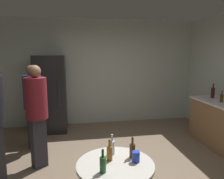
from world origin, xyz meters
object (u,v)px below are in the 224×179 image
object	(u,v)px
refrigerator	(51,94)
beer_bottle_clear	(112,147)
wine_bottle_on_counter	(213,92)
beer_bottle_brown	(132,150)
beer_bottle_green	(103,164)
foreground_table	(115,173)
plastic_cup_blue	(136,157)
beer_bottle_amber	(110,153)
person_in_maroon_shirt	(37,109)
person_in_navy_shirt	(33,101)
beer_bottle_on_counter	(222,98)

from	to	relation	value
refrigerator	beer_bottle_clear	size ratio (longest dim) A/B	7.83
wine_bottle_on_counter	beer_bottle_brown	bearing A→B (deg)	-139.90
beer_bottle_green	foreground_table	bearing A→B (deg)	42.46
plastic_cup_blue	wine_bottle_on_counter	bearing A→B (deg)	41.60
refrigerator	wine_bottle_on_counter	xyz separation A→B (m)	(3.47, -1.08, 0.12)
beer_bottle_amber	person_in_maroon_shirt	size ratio (longest dim) A/B	0.14
beer_bottle_brown	person_in_maroon_shirt	distance (m)	1.82
foreground_table	wine_bottle_on_counter	bearing A→B (deg)	39.09
beer_bottle_amber	beer_bottle_clear	size ratio (longest dim) A/B	1.00
person_in_navy_shirt	refrigerator	bearing A→B (deg)	132.44
beer_bottle_on_counter	beer_bottle_green	xyz separation A→B (m)	(-2.59, -1.80, -0.17)
beer_bottle_on_counter	foreground_table	xyz separation A→B (m)	(-2.45, -1.67, -0.35)
plastic_cup_blue	refrigerator	bearing A→B (deg)	110.16
plastic_cup_blue	person_in_navy_shirt	xyz separation A→B (m)	(-1.38, 2.19, 0.16)
beer_bottle_clear	person_in_maroon_shirt	world-z (taller)	person_in_maroon_shirt
foreground_table	beer_bottle_amber	size ratio (longest dim) A/B	3.48
beer_bottle_green	person_in_maroon_shirt	size ratio (longest dim) A/B	0.14
beer_bottle_green	plastic_cup_blue	size ratio (longest dim) A/B	2.09
beer_bottle_clear	person_in_maroon_shirt	distance (m)	1.60
refrigerator	plastic_cup_blue	bearing A→B (deg)	-69.84
person_in_navy_shirt	plastic_cup_blue	bearing A→B (deg)	-1.46
beer_bottle_on_counter	foreground_table	world-z (taller)	beer_bottle_on_counter
beer_bottle_brown	beer_bottle_clear	world-z (taller)	same
foreground_table	beer_bottle_clear	size ratio (longest dim) A/B	3.48
beer_bottle_on_counter	plastic_cup_blue	size ratio (longest dim) A/B	2.09
beer_bottle_on_counter	beer_bottle_amber	bearing A→B (deg)	-147.54
wine_bottle_on_counter	beer_bottle_green	xyz separation A→B (m)	(-2.68, -2.19, -0.20)
beer_bottle_on_counter	beer_bottle_clear	xyz separation A→B (m)	(-2.44, -1.45, -0.17)
plastic_cup_blue	beer_bottle_amber	bearing A→B (deg)	163.87
beer_bottle_amber	beer_bottle_green	bearing A→B (deg)	-115.17
beer_bottle_amber	person_in_navy_shirt	distance (m)	2.39
wine_bottle_on_counter	beer_bottle_clear	world-z (taller)	wine_bottle_on_counter
beer_bottle_brown	person_in_maroon_shirt	bearing A→B (deg)	131.14
beer_bottle_on_counter	beer_bottle_amber	distance (m)	2.96
person_in_maroon_shirt	plastic_cup_blue	bearing A→B (deg)	9.20
beer_bottle_clear	person_in_maroon_shirt	bearing A→B (deg)	128.46
beer_bottle_green	beer_bottle_brown	bearing A→B (deg)	33.34
refrigerator	beer_bottle_green	xyz separation A→B (m)	(0.79, -3.27, -0.08)
beer_bottle_amber	beer_bottle_clear	bearing A→B (deg)	69.45
beer_bottle_on_counter	beer_bottle_brown	world-z (taller)	beer_bottle_on_counter
beer_bottle_clear	person_in_navy_shirt	size ratio (longest dim) A/B	0.14
beer_bottle_on_counter	beer_bottle_brown	size ratio (longest dim) A/B	1.00
wine_bottle_on_counter	foreground_table	xyz separation A→B (m)	(-2.53, -2.06, -0.39)
wine_bottle_on_counter	beer_bottle_on_counter	bearing A→B (deg)	-102.14
refrigerator	beer_bottle_green	size ratio (longest dim) A/B	7.83
beer_bottle_clear	beer_bottle_amber	bearing A→B (deg)	-110.55
beer_bottle_on_counter	plastic_cup_blue	world-z (taller)	beer_bottle_on_counter
foreground_table	beer_bottle_amber	world-z (taller)	beer_bottle_amber
beer_bottle_clear	refrigerator	bearing A→B (deg)	107.79
beer_bottle_clear	plastic_cup_blue	world-z (taller)	beer_bottle_clear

